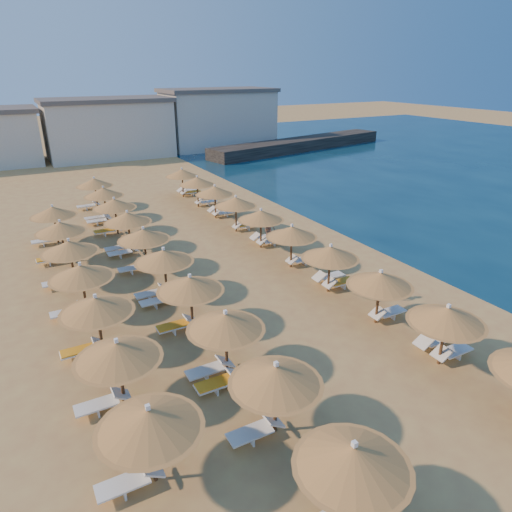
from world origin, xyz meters
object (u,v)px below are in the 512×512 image
jetty (301,144)px  parasol_row_west (164,257)px  beachgoer_c (268,229)px  parasol_row_east (292,233)px  beachgoer_a (378,286)px

jetty → parasol_row_west: 46.25m
beachgoer_c → jetty: bearing=105.4°
parasol_row_east → beachgoer_c: 4.68m
jetty → beachgoer_a: bearing=-131.0°
jetty → parasol_row_east: size_ratio=0.78×
beachgoer_c → beachgoer_a: 9.93m
parasol_row_east → beachgoer_a: size_ratio=24.34×
beachgoer_c → beachgoer_a: (0.55, -9.91, -0.05)m
beachgoer_c → parasol_row_east: bearing=-50.2°
parasol_row_east → beachgoer_c: parasol_row_east is taller
jetty → parasol_row_west: parasol_row_west is taller
parasol_row_west → jetty: bearing=47.7°
parasol_row_east → beachgoer_a: (1.55, -5.52, -1.33)m
jetty → beachgoer_a: (-22.08, -39.72, 0.04)m
beachgoer_c → parasol_row_west: bearing=-99.9°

